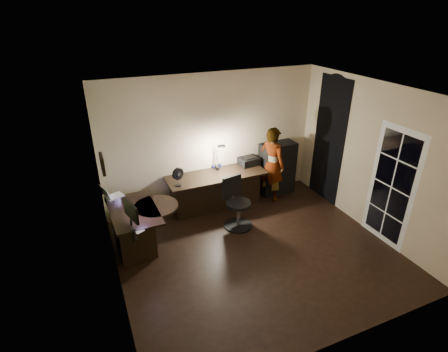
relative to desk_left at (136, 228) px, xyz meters
name	(u,v)px	position (x,y,z in m)	size (l,w,h in m)	color
floor	(256,252)	(1.83, -0.99, -0.36)	(4.50, 4.00, 0.01)	black
ceiling	(264,94)	(1.83, -0.99, 2.35)	(4.50, 4.00, 0.01)	silver
wall_back	(212,140)	(1.83, 1.02, 0.99)	(4.50, 0.01, 2.70)	#C9B591
wall_front	(349,259)	(1.83, -2.99, 0.99)	(4.50, 0.01, 2.70)	#C9B591
wall_left	(109,212)	(-0.42, -0.99, 0.99)	(0.01, 4.00, 2.70)	#C9B591
wall_right	(371,159)	(4.08, -0.99, 0.99)	(0.01, 4.00, 2.70)	#C9B591
green_wall_overlay	(110,211)	(-0.41, -0.99, 0.99)	(0.00, 4.00, 2.70)	#4B5E2B
arched_doorway	(329,141)	(4.07, 0.16, 0.94)	(0.01, 0.90, 2.60)	black
french_door	(392,187)	(4.07, -1.54, 0.69)	(0.02, 0.92, 2.10)	white
framed_picture	(102,164)	(-0.39, -0.54, 1.49)	(0.04, 0.30, 0.25)	black
desk_left	(136,228)	(0.00, 0.00, 0.00)	(0.76, 1.24, 0.71)	black
desk_right	(217,191)	(1.76, 0.64, 0.02)	(2.02, 0.71, 0.76)	black
cabinet	(277,168)	(3.25, 0.77, 0.22)	(0.77, 0.39, 1.16)	black
laptop_stand	(113,200)	(-0.28, 0.44, 0.39)	(0.24, 0.20, 0.10)	silver
laptop	(114,191)	(-0.24, 0.44, 0.55)	(0.32, 0.30, 0.22)	silver
monitor	(131,218)	(-0.11, -0.44, 0.49)	(0.09, 0.45, 0.30)	black
mouse	(136,217)	(0.00, -0.24, 0.36)	(0.06, 0.09, 0.03)	silver
phone	(138,201)	(0.12, 0.30, 0.34)	(0.06, 0.12, 0.01)	black
pen	(136,223)	(-0.04, -0.39, 0.34)	(0.01, 0.15, 0.01)	black
speaker	(134,235)	(-0.13, -0.83, 0.43)	(0.07, 0.07, 0.18)	black
notepad	(138,230)	(-0.04, -0.59, 0.34)	(0.14, 0.19, 0.01)	silver
desk_fan	(178,177)	(0.93, 0.48, 0.58)	(0.23, 0.13, 0.36)	black
headphones	(217,165)	(1.89, 0.95, 0.45)	(0.20, 0.08, 0.09)	navy
printer	(249,161)	(2.57, 0.82, 0.49)	(0.40, 0.31, 0.18)	black
desk_lamp	(217,155)	(1.86, 0.84, 0.73)	(0.16, 0.30, 0.65)	black
office_chair	(238,204)	(1.88, -0.16, 0.13)	(0.54, 0.54, 0.97)	black
person	(272,164)	(2.98, 0.54, 0.45)	(0.58, 0.39, 1.62)	#D8A88C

